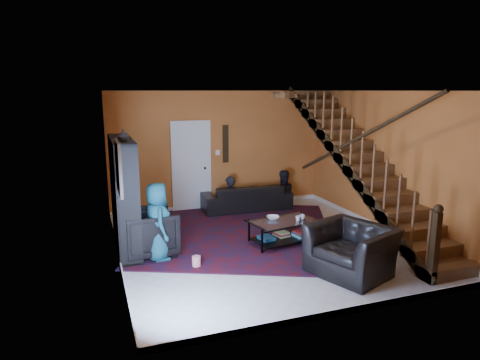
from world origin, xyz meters
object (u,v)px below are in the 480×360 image
object	(u,v)px
bookshelf	(125,197)
armchair_right	(351,250)
sofa	(246,197)
coffee_table	(284,231)
armchair_left	(150,232)

from	to	relation	value
bookshelf	armchair_right	world-z (taller)	bookshelf
bookshelf	armchair_right	bearing A→B (deg)	-35.61
sofa	coffee_table	world-z (taller)	sofa
bookshelf	armchair_right	distance (m)	3.96
armchair_left	armchair_right	distance (m)	3.36
armchair_left	sofa	bearing A→B (deg)	-53.98
coffee_table	armchair_left	bearing A→B (deg)	172.94
bookshelf	sofa	xyz separation A→B (m)	(2.93, 1.70, -0.66)
sofa	armchair_left	size ratio (longest dim) A/B	2.35
armchair_left	armchair_right	xyz separation A→B (m)	(2.83, -1.82, -0.02)
bookshelf	coffee_table	bearing A→B (deg)	-15.27
armchair_right	armchair_left	bearing A→B (deg)	-144.52
sofa	coffee_table	bearing A→B (deg)	88.62
bookshelf	sofa	distance (m)	3.45
bookshelf	coffee_table	distance (m)	2.95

